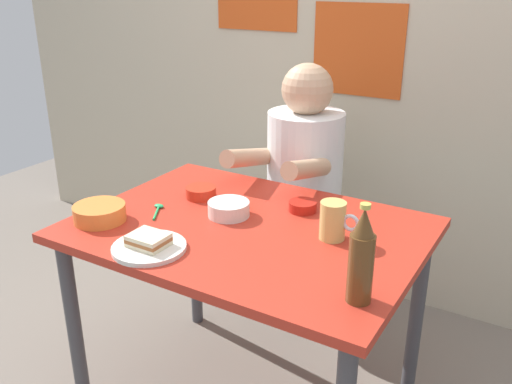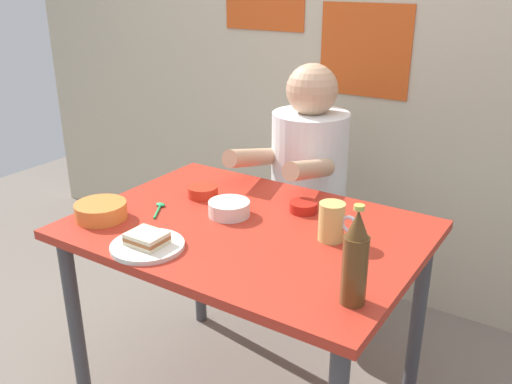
{
  "view_description": "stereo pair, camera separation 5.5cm",
  "coord_description": "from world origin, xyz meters",
  "px_view_note": "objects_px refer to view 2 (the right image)",
  "views": [
    {
      "loc": [
        0.85,
        -1.37,
        1.5
      ],
      "look_at": [
        0.0,
        0.05,
        0.84
      ],
      "focal_mm": 38.65,
      "sensor_mm": 36.0,
      "label": 1
    },
    {
      "loc": [
        0.9,
        -1.34,
        1.5
      ],
      "look_at": [
        0.0,
        0.05,
        0.84
      ],
      "focal_mm": 38.65,
      "sensor_mm": 36.0,
      "label": 2
    }
  ],
  "objects_px": {
    "plate_orange": "(147,246)",
    "beer_mug": "(332,222)",
    "person_seated": "(308,161)",
    "sauce_bowl_chili": "(203,191)",
    "dining_table": "(248,251)",
    "sandwich": "(147,238)",
    "beer_bottle": "(355,260)",
    "stool": "(306,249)"
  },
  "relations": [
    {
      "from": "sauce_bowl_chili",
      "to": "plate_orange",
      "type": "bearing_deg",
      "value": -74.78
    },
    {
      "from": "person_seated",
      "to": "sauce_bowl_chili",
      "type": "relative_size",
      "value": 6.54
    },
    {
      "from": "beer_mug",
      "to": "sauce_bowl_chili",
      "type": "height_order",
      "value": "beer_mug"
    },
    {
      "from": "beer_bottle",
      "to": "sauce_bowl_chili",
      "type": "xyz_separation_m",
      "value": [
        -0.74,
        0.35,
        -0.1
      ]
    },
    {
      "from": "beer_bottle",
      "to": "plate_orange",
      "type": "bearing_deg",
      "value": -174.37
    },
    {
      "from": "person_seated",
      "to": "stool",
      "type": "bearing_deg",
      "value": 90.0
    },
    {
      "from": "stool",
      "to": "sauce_bowl_chili",
      "type": "height_order",
      "value": "sauce_bowl_chili"
    },
    {
      "from": "dining_table",
      "to": "sauce_bowl_chili",
      "type": "height_order",
      "value": "sauce_bowl_chili"
    },
    {
      "from": "dining_table",
      "to": "sandwich",
      "type": "bearing_deg",
      "value": -119.08
    },
    {
      "from": "dining_table",
      "to": "person_seated",
      "type": "distance_m",
      "value": 0.64
    },
    {
      "from": "beer_mug",
      "to": "stool",
      "type": "bearing_deg",
      "value": 123.36
    },
    {
      "from": "dining_table",
      "to": "person_seated",
      "type": "bearing_deg",
      "value": 99.8
    },
    {
      "from": "plate_orange",
      "to": "beer_bottle",
      "type": "xyz_separation_m",
      "value": [
        0.63,
        0.06,
        0.11
      ]
    },
    {
      "from": "beer_mug",
      "to": "dining_table",
      "type": "bearing_deg",
      "value": -168.55
    },
    {
      "from": "person_seated",
      "to": "sauce_bowl_chili",
      "type": "height_order",
      "value": "person_seated"
    },
    {
      "from": "stool",
      "to": "plate_orange",
      "type": "distance_m",
      "value": 1.01
    },
    {
      "from": "beer_mug",
      "to": "sauce_bowl_chili",
      "type": "xyz_separation_m",
      "value": [
        -0.55,
        0.06,
        -0.04
      ]
    },
    {
      "from": "dining_table",
      "to": "person_seated",
      "type": "relative_size",
      "value": 1.53
    },
    {
      "from": "person_seated",
      "to": "beer_mug",
      "type": "height_order",
      "value": "person_seated"
    },
    {
      "from": "dining_table",
      "to": "sandwich",
      "type": "height_order",
      "value": "sandwich"
    },
    {
      "from": "plate_orange",
      "to": "sauce_bowl_chili",
      "type": "height_order",
      "value": "sauce_bowl_chili"
    },
    {
      "from": "dining_table",
      "to": "beer_bottle",
      "type": "relative_size",
      "value": 4.2
    },
    {
      "from": "person_seated",
      "to": "sandwich",
      "type": "relative_size",
      "value": 6.54
    },
    {
      "from": "stool",
      "to": "plate_orange",
      "type": "bearing_deg",
      "value": -93.44
    },
    {
      "from": "plate_orange",
      "to": "beer_mug",
      "type": "xyz_separation_m",
      "value": [
        0.43,
        0.35,
        0.05
      ]
    },
    {
      "from": "sauce_bowl_chili",
      "to": "beer_mug",
      "type": "bearing_deg",
      "value": -6.54
    },
    {
      "from": "plate_orange",
      "to": "beer_mug",
      "type": "relative_size",
      "value": 1.75
    },
    {
      "from": "stool",
      "to": "plate_orange",
      "type": "relative_size",
      "value": 2.05
    },
    {
      "from": "sandwich",
      "to": "beer_bottle",
      "type": "relative_size",
      "value": 0.42
    },
    {
      "from": "dining_table",
      "to": "plate_orange",
      "type": "relative_size",
      "value": 5.0
    },
    {
      "from": "plate_orange",
      "to": "sandwich",
      "type": "xyz_separation_m",
      "value": [
        0.0,
        0.0,
        0.02
      ]
    },
    {
      "from": "sandwich",
      "to": "beer_bottle",
      "type": "height_order",
      "value": "beer_bottle"
    },
    {
      "from": "dining_table",
      "to": "beer_mug",
      "type": "distance_m",
      "value": 0.32
    },
    {
      "from": "stool",
      "to": "person_seated",
      "type": "bearing_deg",
      "value": -90.0
    },
    {
      "from": "dining_table",
      "to": "person_seated",
      "type": "xyz_separation_m",
      "value": [
        -0.11,
        0.62,
        0.12
      ]
    },
    {
      "from": "stool",
      "to": "plate_orange",
      "type": "height_order",
      "value": "plate_orange"
    },
    {
      "from": "sandwich",
      "to": "plate_orange",
      "type": "bearing_deg",
      "value": 180.0
    },
    {
      "from": "beer_mug",
      "to": "beer_bottle",
      "type": "bearing_deg",
      "value": -55.83
    },
    {
      "from": "person_seated",
      "to": "dining_table",
      "type": "bearing_deg",
      "value": -80.2
    },
    {
      "from": "person_seated",
      "to": "beer_bottle",
      "type": "xyz_separation_m",
      "value": [
        0.57,
        -0.85,
        0.09
      ]
    },
    {
      "from": "person_seated",
      "to": "sauce_bowl_chili",
      "type": "xyz_separation_m",
      "value": [
        -0.17,
        -0.5,
        -0.0
      ]
    },
    {
      "from": "beer_bottle",
      "to": "sauce_bowl_chili",
      "type": "distance_m",
      "value": 0.82
    }
  ]
}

